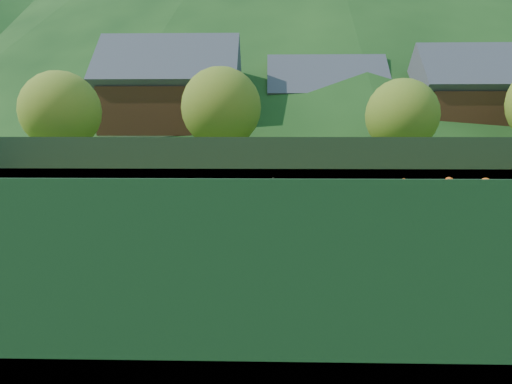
{
  "coord_description": "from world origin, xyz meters",
  "views": [
    {
      "loc": [
        -0.31,
        -16.68,
        3.53
      ],
      "look_at": [
        -0.72,
        0.0,
        1.21
      ],
      "focal_mm": 32.0,
      "sensor_mm": 36.0,
      "label": 1
    }
  ],
  "objects_px": {
    "student_b": "(404,195)",
    "chalet_right": "(471,111)",
    "ball_hopper": "(68,232)",
    "student_a": "(365,199)",
    "coach": "(191,215)",
    "tennis_net": "(275,210)",
    "chalet_left": "(172,108)",
    "student_d": "(485,194)",
    "chalet_mid": "(325,115)",
    "student_c": "(448,193)"
  },
  "relations": [
    {
      "from": "student_b",
      "to": "student_a",
      "type": "bearing_deg",
      "value": 39.19
    },
    {
      "from": "student_c",
      "to": "chalet_mid",
      "type": "bearing_deg",
      "value": -81.15
    },
    {
      "from": "tennis_net",
      "to": "ball_hopper",
      "type": "xyz_separation_m",
      "value": [
        -5.72,
        -4.72,
        0.25
      ]
    },
    {
      "from": "chalet_left",
      "to": "chalet_mid",
      "type": "height_order",
      "value": "chalet_left"
    },
    {
      "from": "student_c",
      "to": "chalet_left",
      "type": "relative_size",
      "value": 0.1
    },
    {
      "from": "student_a",
      "to": "student_d",
      "type": "bearing_deg",
      "value": -152.09
    },
    {
      "from": "student_a",
      "to": "student_d",
      "type": "relative_size",
      "value": 0.9
    },
    {
      "from": "student_d",
      "to": "tennis_net",
      "type": "xyz_separation_m",
      "value": [
        -9.05,
        -2.93,
        -0.21
      ]
    },
    {
      "from": "student_b",
      "to": "chalet_right",
      "type": "bearing_deg",
      "value": -100.06
    },
    {
      "from": "coach",
      "to": "student_d",
      "type": "height_order",
      "value": "coach"
    },
    {
      "from": "student_a",
      "to": "student_c",
      "type": "height_order",
      "value": "student_c"
    },
    {
      "from": "student_c",
      "to": "chalet_right",
      "type": "relative_size",
      "value": 0.12
    },
    {
      "from": "tennis_net",
      "to": "student_b",
      "type": "bearing_deg",
      "value": 25.32
    },
    {
      "from": "student_d",
      "to": "chalet_mid",
      "type": "relative_size",
      "value": 0.11
    },
    {
      "from": "student_b",
      "to": "tennis_net",
      "type": "relative_size",
      "value": 0.12
    },
    {
      "from": "chalet_left",
      "to": "chalet_right",
      "type": "xyz_separation_m",
      "value": [
        30.0,
        0.0,
        -0.39
      ]
    },
    {
      "from": "student_a",
      "to": "ball_hopper",
      "type": "bearing_deg",
      "value": 52.07
    },
    {
      "from": "chalet_right",
      "to": "student_d",
      "type": "bearing_deg",
      "value": -112.03
    },
    {
      "from": "student_c",
      "to": "ball_hopper",
      "type": "distance_m",
      "value": 15.64
    },
    {
      "from": "chalet_right",
      "to": "coach",
      "type": "bearing_deg",
      "value": -124.73
    },
    {
      "from": "ball_hopper",
      "to": "student_a",
      "type": "bearing_deg",
      "value": 35.08
    },
    {
      "from": "chalet_right",
      "to": "student_b",
      "type": "bearing_deg",
      "value": -117.91
    },
    {
      "from": "ball_hopper",
      "to": "chalet_mid",
      "type": "relative_size",
      "value": 0.08
    },
    {
      "from": "tennis_net",
      "to": "chalet_right",
      "type": "relative_size",
      "value": 1.01
    },
    {
      "from": "chalet_right",
      "to": "chalet_mid",
      "type": "bearing_deg",
      "value": 164.05
    },
    {
      "from": "student_d",
      "to": "student_a",
      "type": "bearing_deg",
      "value": 19.95
    },
    {
      "from": "student_a",
      "to": "chalet_right",
      "type": "height_order",
      "value": "chalet_right"
    },
    {
      "from": "student_b",
      "to": "chalet_left",
      "type": "distance_m",
      "value": 31.86
    },
    {
      "from": "coach",
      "to": "student_c",
      "type": "relative_size",
      "value": 1.17
    },
    {
      "from": "student_a",
      "to": "chalet_right",
      "type": "bearing_deg",
      "value": -103.1
    },
    {
      "from": "coach",
      "to": "tennis_net",
      "type": "height_order",
      "value": "coach"
    },
    {
      "from": "chalet_right",
      "to": "tennis_net",
      "type": "bearing_deg",
      "value": -123.69
    },
    {
      "from": "student_b",
      "to": "chalet_right",
      "type": "distance_m",
      "value": 31.34
    },
    {
      "from": "student_b",
      "to": "ball_hopper",
      "type": "xyz_separation_m",
      "value": [
        -11.2,
        -7.32,
        0.03
      ]
    },
    {
      "from": "student_d",
      "to": "chalet_mid",
      "type": "xyz_separation_m",
      "value": [
        -3.05,
        31.07,
        4.26
      ]
    },
    {
      "from": "student_d",
      "to": "chalet_left",
      "type": "height_order",
      "value": "chalet_left"
    },
    {
      "from": "chalet_left",
      "to": "student_a",
      "type": "bearing_deg",
      "value": -63.98
    },
    {
      "from": "chalet_mid",
      "to": "chalet_right",
      "type": "xyz_separation_m",
      "value": [
        14.0,
        -4.0,
        0.27
      ]
    },
    {
      "from": "coach",
      "to": "student_b",
      "type": "distance_m",
      "value": 9.74
    },
    {
      "from": "coach",
      "to": "student_d",
      "type": "bearing_deg",
      "value": 4.21
    },
    {
      "from": "coach",
      "to": "student_d",
      "type": "xyz_separation_m",
      "value": [
        11.73,
        5.64,
        -0.11
      ]
    },
    {
      "from": "student_a",
      "to": "tennis_net",
      "type": "xyz_separation_m",
      "value": [
        -3.72,
        -1.9,
        -0.14
      ]
    },
    {
      "from": "coach",
      "to": "ball_hopper",
      "type": "bearing_deg",
      "value": -167.95
    },
    {
      "from": "coach",
      "to": "ball_hopper",
      "type": "relative_size",
      "value": 1.65
    },
    {
      "from": "student_c",
      "to": "chalet_mid",
      "type": "xyz_separation_m",
      "value": [
        -1.67,
        30.64,
        4.26
      ]
    },
    {
      "from": "ball_hopper",
      "to": "chalet_left",
      "type": "relative_size",
      "value": 0.07
    },
    {
      "from": "student_d",
      "to": "chalet_right",
      "type": "height_order",
      "value": "chalet_right"
    },
    {
      "from": "student_b",
      "to": "chalet_mid",
      "type": "height_order",
      "value": "chalet_mid"
    },
    {
      "from": "student_c",
      "to": "ball_hopper",
      "type": "relative_size",
      "value": 1.42
    },
    {
      "from": "student_c",
      "to": "tennis_net",
      "type": "bearing_deg",
      "value": 29.36
    }
  ]
}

